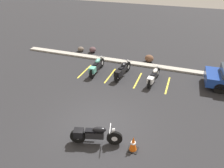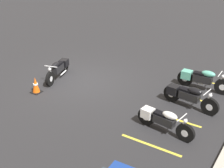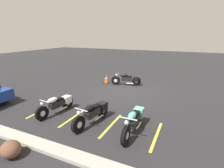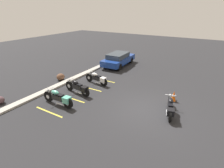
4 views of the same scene
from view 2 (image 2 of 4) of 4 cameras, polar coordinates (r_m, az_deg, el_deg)
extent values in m
plane|color=#262628|center=(14.19, -5.72, 0.50)|extent=(60.00, 60.00, 0.00)
cylinder|color=black|center=(13.86, -11.27, 0.94)|extent=(0.66, 0.29, 0.65)
cylinder|color=silver|center=(13.86, -11.27, 0.94)|extent=(0.27, 0.19, 0.25)
cylinder|color=black|center=(15.10, -8.65, 3.30)|extent=(0.66, 0.29, 0.65)
cylinder|color=silver|center=(15.10, -8.65, 3.30)|extent=(0.27, 0.19, 0.25)
cube|color=black|center=(14.45, -9.86, 2.78)|extent=(0.79, 0.47, 0.29)
ellipsoid|color=black|center=(14.19, -10.29, 3.46)|extent=(0.60, 0.39, 0.24)
cube|color=black|center=(14.52, -9.64, 3.75)|extent=(0.48, 0.34, 0.08)
cube|color=black|center=(14.99, -8.77, 3.86)|extent=(0.47, 0.45, 0.33)
cylinder|color=silver|center=(13.85, -11.14, 2.09)|extent=(0.26, 0.13, 0.52)
cylinder|color=silver|center=(13.80, -11.12, 3.16)|extent=(0.20, 0.60, 0.04)
sphere|color=silver|center=(13.73, -11.33, 2.65)|extent=(0.14, 0.14, 0.14)
cylinder|color=silver|center=(14.71, -8.88, 2.04)|extent=(0.54, 0.21, 0.07)
cylinder|color=black|center=(13.64, 19.58, -0.49)|extent=(0.13, 0.69, 0.69)
cylinder|color=silver|center=(13.64, 19.58, -0.49)|extent=(0.13, 0.26, 0.26)
cylinder|color=black|center=(13.99, 13.24, 1.07)|extent=(0.13, 0.69, 0.69)
cylinder|color=silver|center=(13.99, 13.24, 1.07)|extent=(0.13, 0.26, 0.26)
cube|color=black|center=(13.74, 16.25, 0.93)|extent=(0.30, 0.79, 0.31)
ellipsoid|color=#59B29E|center=(13.58, 17.22, 1.80)|extent=(0.28, 0.59, 0.25)
cube|color=black|center=(13.70, 15.65, 1.89)|extent=(0.25, 0.46, 0.08)
cube|color=#59B29E|center=(13.90, 13.52, 1.72)|extent=(0.38, 0.42, 0.35)
cylinder|color=silver|center=(13.55, 19.24, 0.65)|extent=(0.06, 0.27, 0.55)
cylinder|color=silver|center=(13.45, 19.16, 1.75)|extent=(0.65, 0.04, 0.04)
sphere|color=silver|center=(13.46, 19.66, 1.30)|extent=(0.15, 0.15, 0.15)
cylinder|color=silver|center=(14.06, 15.26, 0.25)|extent=(0.08, 0.57, 0.07)
cylinder|color=black|center=(11.98, 17.46, -3.98)|extent=(0.21, 0.69, 0.68)
cylinder|color=silver|center=(11.98, 17.46, -3.98)|extent=(0.16, 0.27, 0.26)
cylinder|color=black|center=(12.56, 10.87, -1.73)|extent=(0.21, 0.69, 0.68)
cylinder|color=silver|center=(12.56, 10.87, -1.73)|extent=(0.16, 0.27, 0.26)
cube|color=black|center=(12.19, 13.95, -2.12)|extent=(0.39, 0.81, 0.31)
ellipsoid|color=black|center=(11.99, 14.96, -1.25)|extent=(0.34, 0.61, 0.25)
cube|color=black|center=(12.17, 13.32, -1.02)|extent=(0.30, 0.48, 0.08)
cube|color=black|center=(12.45, 11.14, -1.04)|extent=(0.42, 0.46, 0.35)
cylinder|color=silver|center=(11.89, 17.09, -2.68)|extent=(0.10, 0.28, 0.55)
cylinder|color=silver|center=(11.79, 16.99, -1.45)|extent=(0.64, 0.12, 0.04)
sphere|color=silver|center=(11.79, 17.53, -2.00)|extent=(0.14, 0.14, 0.14)
cylinder|color=silver|center=(12.55, 13.06, -2.77)|extent=(0.15, 0.57, 0.07)
cylinder|color=black|center=(10.36, 13.27, -8.67)|extent=(0.20, 0.65, 0.64)
cylinder|color=silver|center=(10.36, 13.27, -8.67)|extent=(0.15, 0.26, 0.24)
cylinder|color=black|center=(10.96, 6.29, -5.95)|extent=(0.20, 0.65, 0.64)
cylinder|color=silver|center=(10.96, 6.29, -5.95)|extent=(0.15, 0.26, 0.24)
cube|color=black|center=(10.57, 9.50, -6.54)|extent=(0.36, 0.77, 0.29)
ellipsoid|color=white|center=(10.36, 10.53, -5.67)|extent=(0.32, 0.57, 0.23)
cube|color=black|center=(10.54, 8.81, -5.35)|extent=(0.29, 0.45, 0.08)
cube|color=white|center=(10.84, 6.54, -5.25)|extent=(0.40, 0.43, 0.33)
cylinder|color=silver|center=(10.26, 12.84, -7.29)|extent=(0.09, 0.26, 0.52)
cylinder|color=silver|center=(10.14, 12.69, -5.99)|extent=(0.60, 0.11, 0.04)
sphere|color=silver|center=(10.14, 13.27, -6.59)|extent=(0.14, 0.14, 0.14)
cylinder|color=silver|center=(10.93, 8.67, -7.09)|extent=(0.14, 0.54, 0.07)
cube|color=black|center=(13.54, -13.65, -1.42)|extent=(0.40, 0.40, 0.03)
cone|color=#EA590F|center=(13.39, -13.80, -0.16)|extent=(0.32, 0.32, 0.69)
cylinder|color=white|center=(13.38, -13.81, -0.02)|extent=(0.20, 0.20, 0.06)
cube|color=gold|center=(14.74, 16.65, 0.49)|extent=(0.10, 2.10, 0.00)
cube|color=gold|center=(13.13, 14.23, -2.46)|extent=(0.10, 2.10, 0.00)
cube|color=gold|center=(11.60, 11.13, -6.21)|extent=(0.10, 2.10, 0.00)
cube|color=gold|center=(10.17, 7.06, -11.03)|extent=(0.10, 2.10, 0.00)
camera|label=1|loc=(16.61, -36.79, 23.72)|focal=35.00mm
camera|label=3|loc=(14.32, 42.90, 9.31)|focal=28.00mm
camera|label=4|loc=(21.23, 2.67, 24.00)|focal=28.00mm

